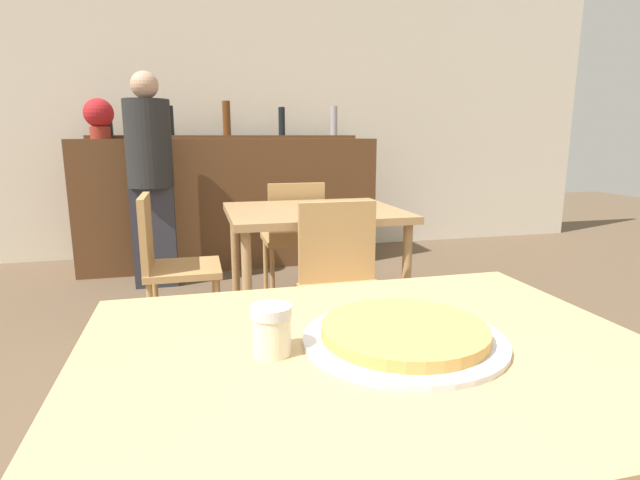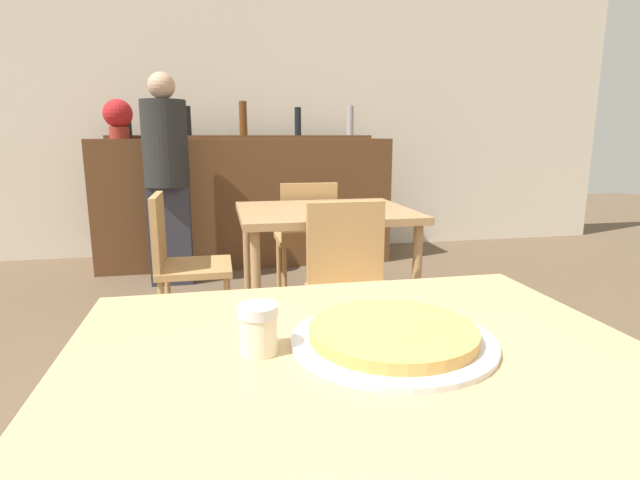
{
  "view_description": "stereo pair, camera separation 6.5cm",
  "coord_description": "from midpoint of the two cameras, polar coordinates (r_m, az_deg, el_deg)",
  "views": [
    {
      "loc": [
        -0.32,
        -0.85,
        1.16
      ],
      "look_at": [
        0.04,
        0.55,
        0.86
      ],
      "focal_mm": 28.0,
      "sensor_mm": 36.0,
      "label": 1
    },
    {
      "loc": [
        -0.26,
        -0.86,
        1.16
      ],
      "look_at": [
        0.04,
        0.55,
        0.86
      ],
      "focal_mm": 28.0,
      "sensor_mm": 36.0,
      "label": 2
    }
  ],
  "objects": [
    {
      "name": "wall_back",
      "position": [
        5.12,
        -8.66,
        14.35
      ],
      "size": [
        8.0,
        0.05,
        2.8
      ],
      "color": "silver",
      "rests_on": "ground_plane"
    },
    {
      "name": "dining_table_near",
      "position": [
        1.02,
        6.32,
        -16.32
      ],
      "size": [
        1.12,
        0.86,
        0.76
      ],
      "color": "tan",
      "rests_on": "ground_plane"
    },
    {
      "name": "dining_table_far",
      "position": [
        2.87,
        1.16,
        1.85
      ],
      "size": [
        0.97,
        0.84,
        0.75
      ],
      "color": "#A87F51",
      "rests_on": "ground_plane"
    },
    {
      "name": "bar_counter",
      "position": [
        4.65,
        -8.0,
        4.37
      ],
      "size": [
        2.6,
        0.56,
        1.14
      ],
      "color": "brown",
      "rests_on": "ground_plane"
    },
    {
      "name": "bar_back_shelf",
      "position": [
        4.75,
        -8.8,
        12.09
      ],
      "size": [
        2.39,
        0.24,
        0.34
      ],
      "color": "brown",
      "rests_on": "bar_counter"
    },
    {
      "name": "chair_far_side_front",
      "position": [
        2.35,
        4.36,
        -4.53
      ],
      "size": [
        0.4,
        0.4,
        0.86
      ],
      "color": "tan",
      "rests_on": "ground_plane"
    },
    {
      "name": "chair_far_side_back",
      "position": [
        3.47,
        -1.02,
        0.88
      ],
      "size": [
        0.4,
        0.4,
        0.86
      ],
      "rotation": [
        0.0,
        0.0,
        3.14
      ],
      "color": "tan",
      "rests_on": "ground_plane"
    },
    {
      "name": "chair_far_side_left",
      "position": [
        2.84,
        -15.06,
        -2.01
      ],
      "size": [
        0.4,
        0.4,
        0.86
      ],
      "rotation": [
        0.0,
        0.0,
        1.57
      ],
      "color": "tan",
      "rests_on": "ground_plane"
    },
    {
      "name": "pizza_tray",
      "position": [
        1.01,
        10.16,
        -10.73
      ],
      "size": [
        0.4,
        0.4,
        0.04
      ],
      "color": "silver",
      "rests_on": "dining_table_near"
    },
    {
      "name": "cheese_shaker",
      "position": [
        0.95,
        -5.12,
        -10.07
      ],
      "size": [
        0.08,
        0.08,
        0.09
      ],
      "color": "beige",
      "rests_on": "dining_table_near"
    },
    {
      "name": "person_standing",
      "position": [
        4.05,
        -16.66,
        7.33
      ],
      "size": [
        0.34,
        0.34,
        1.63
      ],
      "color": "#2D2D38",
      "rests_on": "ground_plane"
    },
    {
      "name": "potted_plant",
      "position": [
        4.62,
        -21.7,
        12.98
      ],
      "size": [
        0.24,
        0.24,
        0.33
      ],
      "color": "maroon",
      "rests_on": "bar_counter"
    }
  ]
}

